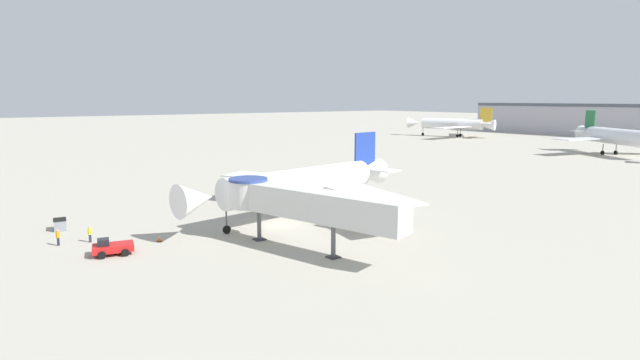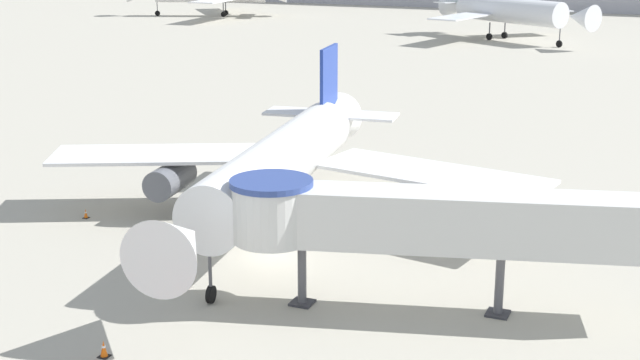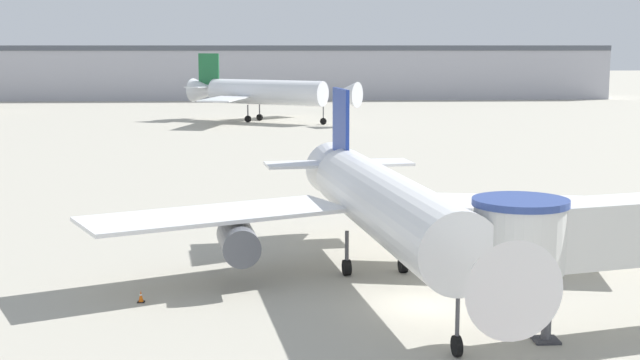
{
  "view_description": "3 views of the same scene",
  "coord_description": "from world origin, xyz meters",
  "views": [
    {
      "loc": [
        49.0,
        -30.87,
        14.69
      ],
      "look_at": [
        2.63,
        3.71,
        5.2
      ],
      "focal_mm": 28.0,
      "sensor_mm": 36.0,
      "label": 1
    },
    {
      "loc": [
        21.52,
        -43.35,
        18.16
      ],
      "look_at": [
        2.35,
        1.82,
        4.27
      ],
      "focal_mm": 50.0,
      "sensor_mm": 36.0,
      "label": 2
    },
    {
      "loc": [
        -7.39,
        -42.54,
        12.86
      ],
      "look_at": [
        -4.82,
        3.82,
        5.79
      ],
      "focal_mm": 50.0,
      "sensor_mm": 36.0,
      "label": 3
    }
  ],
  "objects": [
    {
      "name": "main_airplane",
      "position": [
        -1.29,
        4.31,
        4.24
      ],
      "size": [
        32.94,
        32.04,
        10.03
      ],
      "rotation": [
        0.0,
        0.0,
        0.13
      ],
      "color": "white",
      "rests_on": "ground_plane"
    },
    {
      "name": "terminal_building",
      "position": [
        -9.84,
        175.0,
        6.36
      ],
      "size": [
        165.38,
        20.2,
        12.7
      ],
      "color": "#A8A8B2",
      "rests_on": "ground_plane"
    },
    {
      "name": "background_jet_green_tail",
      "position": [
        -8.47,
        107.4,
        4.98
      ],
      "size": [
        29.58,
        28.19,
        11.39
      ],
      "rotation": [
        0.0,
        0.0,
        1.03
      ],
      "color": "silver",
      "rests_on": "ground_plane"
    },
    {
      "name": "traffic_cone_port_wing",
      "position": [
        -14.0,
        1.35,
        0.29
      ],
      "size": [
        0.37,
        0.37,
        0.61
      ],
      "color": "black",
      "rests_on": "ground_plane"
    },
    {
      "name": "ground_plane",
      "position": [
        0.0,
        0.0,
        0.0
      ],
      "size": [
        800.0,
        800.0,
        0.0
      ],
      "primitive_type": "plane",
      "color": "#A8A393"
    }
  ]
}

